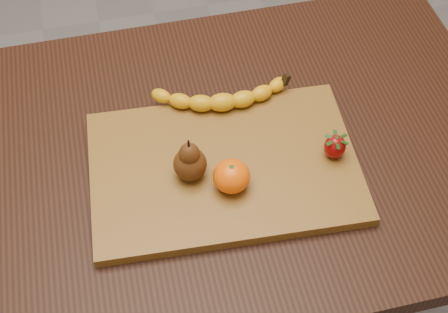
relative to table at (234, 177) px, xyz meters
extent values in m
cube|color=black|center=(0.00, 0.00, 0.08)|extent=(1.00, 0.70, 0.04)
cylinder|color=black|center=(-0.45, 0.30, -0.30)|extent=(0.05, 0.05, 0.72)
cylinder|color=black|center=(0.45, 0.30, -0.30)|extent=(0.05, 0.05, 0.72)
cube|color=brown|center=(-0.03, -0.05, 0.11)|extent=(0.47, 0.33, 0.02)
ellipsoid|color=#FE5A02|center=(-0.03, -0.10, 0.14)|extent=(0.08, 0.08, 0.05)
camera|label=1|loc=(-0.17, -0.66, 0.96)|focal=50.00mm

